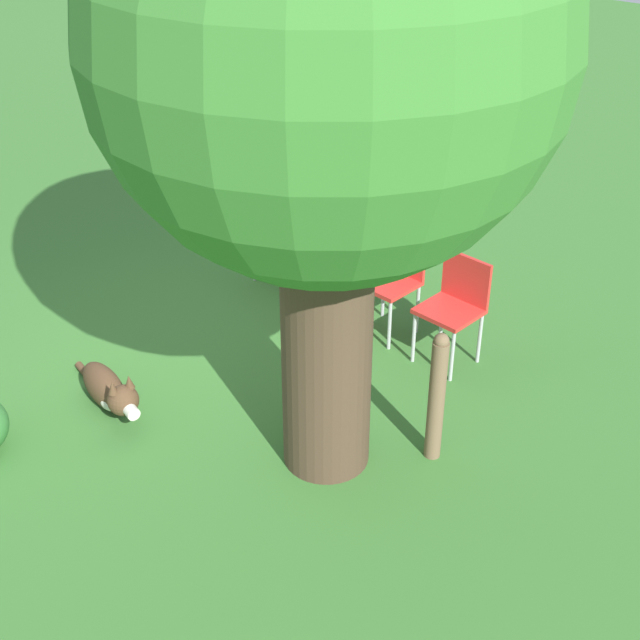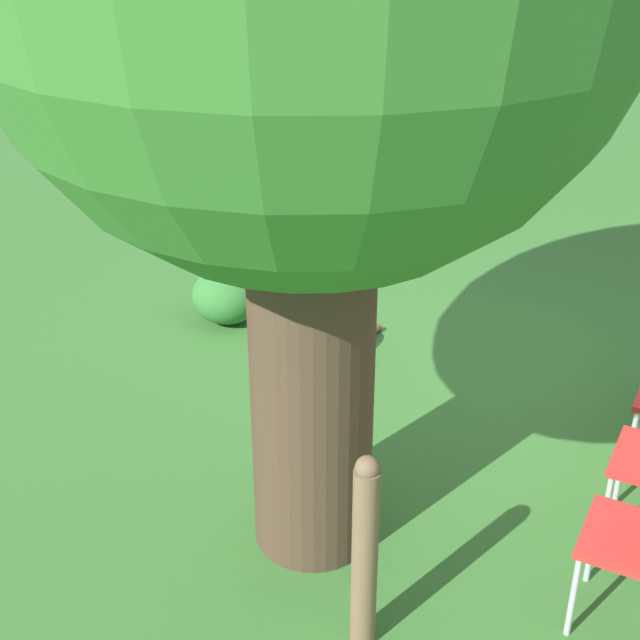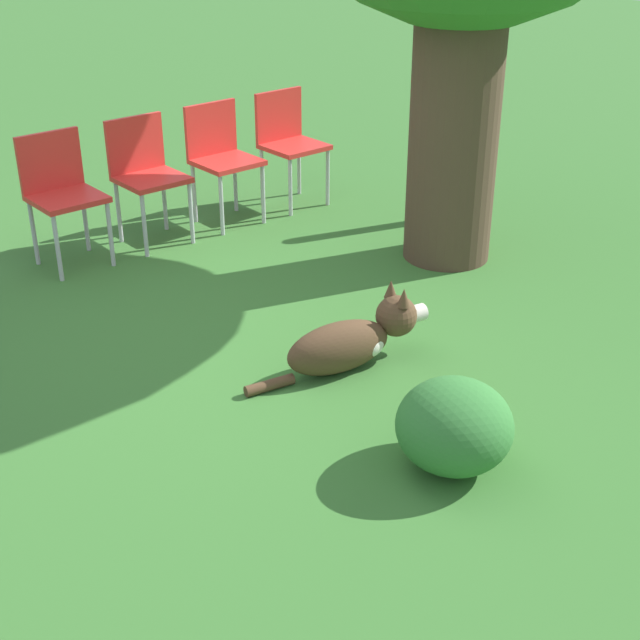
# 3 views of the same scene
# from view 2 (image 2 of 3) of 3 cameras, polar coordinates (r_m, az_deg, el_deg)

# --- Properties ---
(ground_plane) EXTENTS (30.00, 30.00, 0.00)m
(ground_plane) POSITION_cam_2_polar(r_m,az_deg,el_deg) (5.69, 6.86, -5.83)
(ground_plane) COLOR #38702D
(dog) EXTENTS (0.46, 1.07, 0.43)m
(dog) POSITION_cam_2_polar(r_m,az_deg,el_deg) (6.05, 0.29, -1.64)
(dog) COLOR #513823
(dog) RESTS_ON ground_plane
(fence_post) EXTENTS (0.11, 0.11, 1.00)m
(fence_post) POSITION_cam_2_polar(r_m,az_deg,el_deg) (3.89, 2.89, -14.64)
(fence_post) COLOR brown
(fence_post) RESTS_ON ground_plane
(low_shrub) EXTENTS (0.53, 0.53, 0.42)m
(low_shrub) POSITION_cam_2_polar(r_m,az_deg,el_deg) (6.66, -5.95, 1.61)
(low_shrub) COLOR #337533
(low_shrub) RESTS_ON ground_plane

